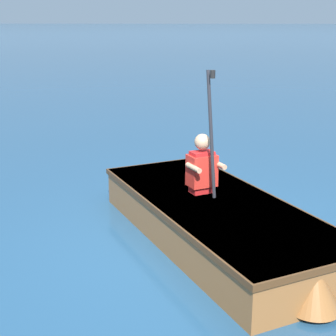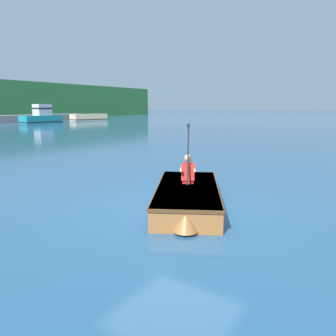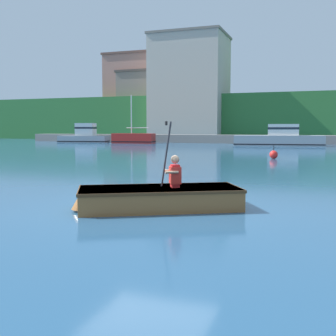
{
  "view_description": "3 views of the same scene",
  "coord_description": "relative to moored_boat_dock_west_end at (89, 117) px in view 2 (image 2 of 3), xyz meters",
  "views": [
    {
      "loc": [
        -4.73,
        0.05,
        2.27
      ],
      "look_at": [
        0.28,
        0.37,
        0.78
      ],
      "focal_mm": 55.0,
      "sensor_mm": 36.0,
      "label": 1
    },
    {
      "loc": [
        -5.59,
        -3.52,
        2.13
      ],
      "look_at": [
        0.28,
        0.37,
        0.78
      ],
      "focal_mm": 35.0,
      "sensor_mm": 36.0,
      "label": 2
    },
    {
      "loc": [
        3.3,
        -7.95,
        1.62
      ],
      "look_at": [
        0.28,
        0.37,
        0.78
      ],
      "focal_mm": 45.0,
      "sensor_mm": 36.0,
      "label": 3
    }
  ],
  "objects": [
    {
      "name": "ground_plane",
      "position": [
        -28.63,
        -33.15,
        -0.43
      ],
      "size": [
        300.0,
        300.0,
        0.0
      ],
      "primitive_type": "plane",
      "color": "navy"
    },
    {
      "name": "moored_boat_dock_west_end",
      "position": [
        0.0,
        0.0,
        0.0
      ],
      "size": [
        5.72,
        2.52,
        0.93
      ],
      "color": "#CCB789",
      "rests_on": "ground"
    },
    {
      "name": "moored_boat_dock_east_end",
      "position": [
        -8.68,
        -0.91,
        0.39
      ],
      "size": [
        5.1,
        1.77,
        2.32
      ],
      "color": "#197A84",
      "rests_on": "ground"
    },
    {
      "name": "rowboat_foreground",
      "position": [
        -28.4,
        -33.31,
        -0.19
      ],
      "size": [
        3.44,
        2.69,
        0.43
      ],
      "color": "#935B2D",
      "rests_on": "ground"
    },
    {
      "name": "person_paddler",
      "position": [
        -28.08,
        -33.13,
        0.3
      ],
      "size": [
        0.44,
        0.44,
        1.33
      ],
      "color": "red",
      "rests_on": "rowboat_foreground"
    }
  ]
}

